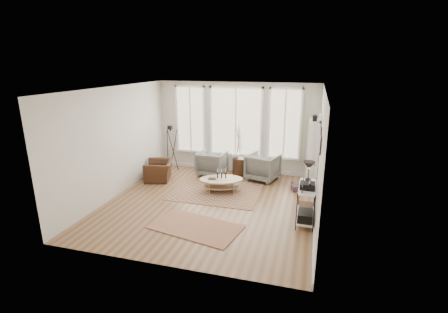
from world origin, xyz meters
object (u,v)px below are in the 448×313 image
(low_shelf, at_px, (306,200))
(side_table, at_px, (239,152))
(accent_chair, at_px, (159,171))
(coffee_table, at_px, (221,181))
(armchair_left, at_px, (212,163))
(bookcase, at_px, (312,152))
(armchair_right, at_px, (263,167))

(low_shelf, distance_m, side_table, 3.31)
(accent_chair, bearing_deg, coffee_table, 62.66)
(coffee_table, distance_m, accent_chair, 2.13)
(armchair_left, relative_size, side_table, 0.51)
(armchair_left, relative_size, accent_chair, 0.95)
(bookcase, distance_m, coffee_table, 2.84)
(low_shelf, height_order, accent_chair, low_shelf)
(bookcase, bearing_deg, low_shelf, -91.28)
(coffee_table, distance_m, armchair_right, 1.61)
(side_table, bearing_deg, accent_chair, -157.11)
(bookcase, xyz_separation_m, side_table, (-2.20, -0.01, -0.15))
(coffee_table, xyz_separation_m, accent_chair, (-2.09, 0.41, -0.00))
(coffee_table, height_order, side_table, side_table)
(low_shelf, height_order, side_table, side_table)
(coffee_table, xyz_separation_m, armchair_left, (-0.66, 1.27, 0.10))
(low_shelf, bearing_deg, side_table, 130.60)
(side_table, relative_size, accent_chair, 1.85)
(accent_chair, bearing_deg, low_shelf, 54.47)
(bookcase, bearing_deg, side_table, -179.62)
(low_shelf, bearing_deg, bookcase, 88.72)
(side_table, bearing_deg, low_shelf, -49.40)
(accent_chair, bearing_deg, armchair_left, 104.88)
(bookcase, distance_m, armchair_left, 3.11)
(coffee_table, bearing_deg, accent_chair, 168.97)
(armchair_left, height_order, side_table, side_table)
(armchair_left, bearing_deg, coffee_table, 121.26)
(low_shelf, bearing_deg, coffee_table, 154.07)
(armchair_right, bearing_deg, side_table, 9.77)
(bookcase, xyz_separation_m, armchair_left, (-3.05, -0.11, -0.57))
(bookcase, relative_size, low_shelf, 1.58)
(bookcase, height_order, low_shelf, bookcase)
(low_shelf, bearing_deg, accent_chair, 160.78)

